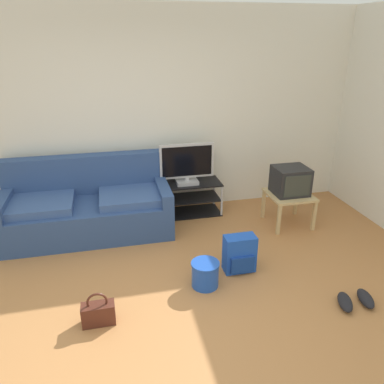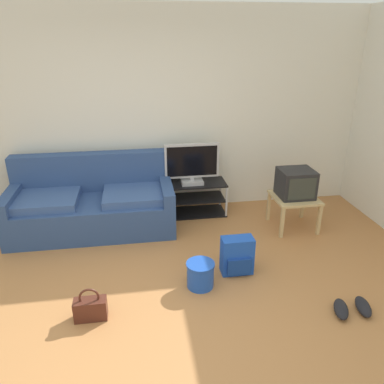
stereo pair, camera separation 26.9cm
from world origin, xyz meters
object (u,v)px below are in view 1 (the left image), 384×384
at_px(couch, 88,207).
at_px(cleaning_bucket, 205,273).
at_px(tv_stand, 187,198).
at_px(side_table, 289,198).
at_px(handbag, 98,313).
at_px(crt_tv, 290,181).
at_px(sneakers_pair, 355,300).
at_px(backpack, 240,254).
at_px(flat_tv, 187,164).

relative_size(couch, cleaning_bucket, 7.15).
distance_m(tv_stand, side_table, 1.38).
height_order(couch, handbag, couch).
relative_size(side_table, cleaning_bucket, 1.92).
bearing_deg(cleaning_bucket, side_table, 36.91).
relative_size(tv_stand, cleaning_bucket, 3.29).
height_order(handbag, cleaning_bucket, handbag).
xyz_separation_m(couch, side_table, (2.54, -0.39, 0.04)).
bearing_deg(crt_tv, tv_stand, 154.63).
bearing_deg(tv_stand, handbag, -121.55).
xyz_separation_m(couch, sneakers_pair, (2.43, -2.04, -0.28)).
xyz_separation_m(couch, backpack, (1.56, -1.27, -0.13)).
distance_m(couch, crt_tv, 2.59).
bearing_deg(flat_tv, backpack, -80.21).
bearing_deg(flat_tv, tv_stand, 90.00).
xyz_separation_m(handbag, cleaning_bucket, (1.04, 0.31, 0.03)).
bearing_deg(couch, side_table, -8.74).
bearing_deg(couch, backpack, -39.00).
relative_size(flat_tv, backpack, 1.80).
relative_size(backpack, sneakers_pair, 0.97).
xyz_separation_m(flat_tv, cleaning_bucket, (-0.17, -1.63, -0.59)).
relative_size(tv_stand, backpack, 2.31).
xyz_separation_m(tv_stand, flat_tv, (-0.00, -0.02, 0.50)).
distance_m(flat_tv, side_table, 1.41).
relative_size(crt_tv, sneakers_pair, 1.01).
bearing_deg(tv_stand, crt_tv, -25.37).
bearing_deg(cleaning_bucket, couch, 128.34).
distance_m(handbag, cleaning_bucket, 1.08).
bearing_deg(crt_tv, handbag, -150.49).
bearing_deg(crt_tv, couch, 171.62).
bearing_deg(sneakers_pair, couch, 140.07).
xyz_separation_m(cleaning_bucket, sneakers_pair, (1.29, -0.59, -0.10)).
height_order(tv_stand, flat_tv, flat_tv).
bearing_deg(sneakers_pair, side_table, 86.14).
height_order(side_table, backpack, side_table).
bearing_deg(flat_tv, sneakers_pair, -63.25).
distance_m(flat_tv, sneakers_pair, 2.58).
bearing_deg(sneakers_pair, flat_tv, 116.75).
height_order(flat_tv, side_table, flat_tv).
bearing_deg(handbag, sneakers_pair, -6.91).
height_order(tv_stand, cleaning_bucket, tv_stand).
xyz_separation_m(couch, handbag, (0.11, -1.75, -0.22)).
relative_size(side_table, crt_tv, 1.28).
bearing_deg(cleaning_bucket, backpack, 23.01).
xyz_separation_m(couch, crt_tv, (2.54, -0.38, 0.28)).
height_order(side_table, cleaning_bucket, side_table).
bearing_deg(flat_tv, side_table, -25.14).
height_order(cleaning_bucket, sneakers_pair, cleaning_bucket).
bearing_deg(couch, sneakers_pair, -39.93).
xyz_separation_m(handbag, sneakers_pair, (2.33, -0.28, -0.06)).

